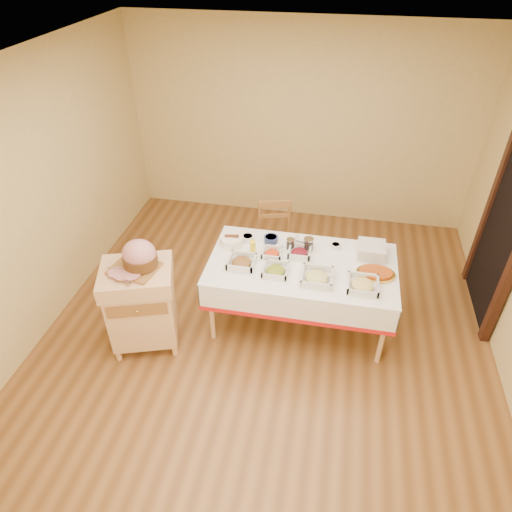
{
  "coord_description": "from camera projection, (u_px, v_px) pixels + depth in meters",
  "views": [
    {
      "loc": [
        0.53,
        -3.24,
        3.46
      ],
      "look_at": [
        -0.14,
        0.2,
        0.86
      ],
      "focal_mm": 32.0,
      "sensor_mm": 36.0,
      "label": 1
    }
  ],
  "objects": [
    {
      "name": "preserve_jar_right",
      "position": [
        308.0,
        245.0,
        4.58
      ],
      "size": [
        0.1,
        0.1,
        0.13
      ],
      "color": "silver",
      "rests_on": "dining_table"
    },
    {
      "name": "serving_dish_b",
      "position": [
        276.0,
        270.0,
        4.29
      ],
      "size": [
        0.24,
        0.24,
        0.1
      ],
      "color": "silver",
      "rests_on": "dining_table"
    },
    {
      "name": "serving_dish_a",
      "position": [
        242.0,
        262.0,
        4.38
      ],
      "size": [
        0.26,
        0.26,
        0.11
      ],
      "color": "silver",
      "rests_on": "dining_table"
    },
    {
      "name": "serving_dish_c",
      "position": [
        317.0,
        277.0,
        4.2
      ],
      "size": [
        0.29,
        0.29,
        0.12
      ],
      "color": "silver",
      "rests_on": "dining_table"
    },
    {
      "name": "dining_chair",
      "position": [
        275.0,
        239.0,
        5.28
      ],
      "size": [
        0.49,
        0.48,
        0.9
      ],
      "color": "olive",
      "rests_on": "ground"
    },
    {
      "name": "mustard_bottle",
      "position": [
        253.0,
        247.0,
        4.51
      ],
      "size": [
        0.06,
        0.06,
        0.18
      ],
      "color": "yellow",
      "rests_on": "dining_table"
    },
    {
      "name": "dining_table",
      "position": [
        301.0,
        276.0,
        4.53
      ],
      "size": [
        1.82,
        1.02,
        0.76
      ],
      "color": "#E3B27D",
      "rests_on": "ground"
    },
    {
      "name": "small_bowl_left",
      "position": [
        248.0,
        238.0,
        4.73
      ],
      "size": [
        0.13,
        0.13,
        0.06
      ],
      "color": "silver",
      "rests_on": "dining_table"
    },
    {
      "name": "serving_dish_d",
      "position": [
        363.0,
        285.0,
        4.12
      ],
      "size": [
        0.28,
        0.28,
        0.11
      ],
      "color": "silver",
      "rests_on": "dining_table"
    },
    {
      "name": "preserve_jar_left",
      "position": [
        290.0,
        244.0,
        4.6
      ],
      "size": [
        0.09,
        0.09,
        0.11
      ],
      "color": "silver",
      "rests_on": "dining_table"
    },
    {
      "name": "plate_stack",
      "position": [
        371.0,
        250.0,
        4.49
      ],
      "size": [
        0.27,
        0.27,
        0.13
      ],
      "color": "silver",
      "rests_on": "dining_table"
    },
    {
      "name": "bread_basket",
      "position": [
        232.0,
        240.0,
        4.66
      ],
      "size": [
        0.24,
        0.24,
        0.1
      ],
      "color": "white",
      "rests_on": "dining_table"
    },
    {
      "name": "brass_platter",
      "position": [
        376.0,
        273.0,
        4.27
      ],
      "size": [
        0.36,
        0.26,
        0.05
      ],
      "color": "gold",
      "rests_on": "dining_table"
    },
    {
      "name": "ham_on_board",
      "position": [
        139.0,
        257.0,
        4.04
      ],
      "size": [
        0.43,
        0.41,
        0.29
      ],
      "color": "olive",
      "rests_on": "butcher_cart"
    },
    {
      "name": "serving_dish_f",
      "position": [
        300.0,
        252.0,
        4.52
      ],
      "size": [
        0.23,
        0.22,
        0.11
      ],
      "color": "silver",
      "rests_on": "dining_table"
    },
    {
      "name": "small_bowl_mid",
      "position": [
        271.0,
        239.0,
        4.71
      ],
      "size": [
        0.14,
        0.14,
        0.06
      ],
      "color": "navy",
      "rests_on": "dining_table"
    },
    {
      "name": "doorway",
      "position": [
        508.0,
        220.0,
        4.4
      ],
      "size": [
        0.09,
        1.1,
        2.2
      ],
      "color": "black",
      "rests_on": "ground"
    },
    {
      "name": "serving_dish_e",
      "position": [
        272.0,
        253.0,
        4.51
      ],
      "size": [
        0.2,
        0.19,
        0.09
      ],
      "color": "silver",
      "rests_on": "dining_table"
    },
    {
      "name": "room_shell",
      "position": [
        267.0,
        230.0,
        3.92
      ],
      "size": [
        5.0,
        5.0,
        5.0
      ],
      "color": "brown",
      "rests_on": "ground"
    },
    {
      "name": "bowl_white_imported",
      "position": [
        302.0,
        239.0,
        4.74
      ],
      "size": [
        0.16,
        0.16,
        0.03
      ],
      "primitive_type": "imported",
      "rotation": [
        0.0,
        0.0,
        -0.22
      ],
      "color": "silver",
      "rests_on": "dining_table"
    },
    {
      "name": "small_bowl_right",
      "position": [
        336.0,
        246.0,
        4.62
      ],
      "size": [
        0.1,
        0.1,
        0.05
      ],
      "color": "silver",
      "rests_on": "dining_table"
    },
    {
      "name": "butcher_cart",
      "position": [
        141.0,
        302.0,
        4.33
      ],
      "size": [
        0.78,
        0.72,
        0.92
      ],
      "color": "#E3B27D",
      "rests_on": "ground"
    },
    {
      "name": "bowl_small_imported",
      "position": [
        365.0,
        244.0,
        4.65
      ],
      "size": [
        0.18,
        0.18,
        0.04
      ],
      "primitive_type": "imported",
      "rotation": [
        0.0,
        0.0,
        0.37
      ],
      "color": "silver",
      "rests_on": "dining_table"
    }
  ]
}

